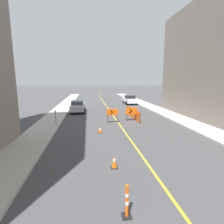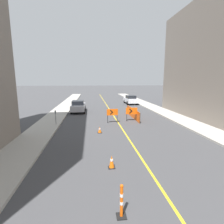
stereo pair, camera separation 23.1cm
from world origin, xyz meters
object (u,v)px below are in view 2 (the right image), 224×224
(delineator_post_front, at_px, (122,203))
(parked_car_curb_near, at_px, (78,106))
(traffic_cone_second, at_px, (112,162))
(parked_car_curb_mid, at_px, (131,100))
(parking_meter_far_curb, at_px, (55,114))
(arrow_barricade_primary, at_px, (112,113))
(arrow_barricade_secondary, at_px, (132,111))
(traffic_cone_third, at_px, (100,130))

(delineator_post_front, relative_size, parked_car_curb_near, 0.26)
(traffic_cone_second, distance_m, parked_car_curb_mid, 24.20)
(parking_meter_far_curb, bearing_deg, traffic_cone_second, -63.69)
(arrow_barricade_primary, xyz_separation_m, arrow_barricade_secondary, (2.14, 0.65, -0.02))
(traffic_cone_third, xyz_separation_m, delineator_post_front, (0.22, -9.15, 0.23))
(traffic_cone_third, relative_size, parking_meter_far_curb, 0.38)
(traffic_cone_third, bearing_deg, arrow_barricade_secondary, 47.43)
(arrow_barricade_secondary, xyz_separation_m, parked_car_curb_mid, (2.98, 13.48, -0.23))
(parked_car_curb_mid, bearing_deg, arrow_barricade_primary, -112.22)
(arrow_barricade_secondary, bearing_deg, parked_car_curb_mid, 83.17)
(delineator_post_front, relative_size, parking_meter_far_curb, 0.83)
(parked_car_curb_mid, bearing_deg, parked_car_curb_near, -143.33)
(arrow_barricade_secondary, height_order, parking_meter_far_curb, parking_meter_far_curb)
(arrow_barricade_primary, bearing_deg, traffic_cone_third, -119.06)
(parked_car_curb_near, relative_size, parked_car_curb_mid, 0.99)
(traffic_cone_second, height_order, parked_car_curb_near, parked_car_curb_near)
(arrow_barricade_primary, xyz_separation_m, parked_car_curb_near, (-3.88, 6.85, -0.25))
(traffic_cone_third, bearing_deg, parked_car_curb_mid, 69.27)
(parked_car_curb_mid, relative_size, parking_meter_far_curb, 3.20)
(parked_car_curb_near, bearing_deg, parked_car_curb_mid, 38.80)
(arrow_barricade_secondary, relative_size, parking_meter_far_curb, 1.05)
(arrow_barricade_secondary, xyz_separation_m, parking_meter_far_curb, (-7.63, -1.16, 0.09))
(traffic_cone_third, bearing_deg, parking_meter_far_curb, 145.59)
(traffic_cone_third, relative_size, delineator_post_front, 0.46)
(parked_car_curb_mid, distance_m, parking_meter_far_curb, 18.08)
(arrow_barricade_secondary, bearing_deg, arrow_barricade_primary, -157.41)
(arrow_barricade_primary, relative_size, parking_meter_far_curb, 1.05)
(traffic_cone_third, distance_m, parked_car_curb_near, 10.41)
(arrow_barricade_primary, relative_size, parked_car_curb_near, 0.33)
(traffic_cone_second, distance_m, traffic_cone_third, 5.97)
(arrow_barricade_secondary, height_order, parked_car_curb_near, parked_car_curb_near)
(parked_car_curb_near, xyz_separation_m, parked_car_curb_mid, (9.00, 7.28, 0.00))
(arrow_barricade_primary, bearing_deg, traffic_cone_second, -102.24)
(delineator_post_front, distance_m, parked_car_curb_mid, 27.30)
(parked_car_curb_near, bearing_deg, arrow_barricade_primary, -60.64)
(parking_meter_far_curb, bearing_deg, arrow_barricade_primary, 5.27)
(arrow_barricade_primary, distance_m, parked_car_curb_near, 7.87)
(arrow_barricade_primary, distance_m, parking_meter_far_curb, 5.51)
(traffic_cone_second, bearing_deg, delineator_post_front, -91.22)
(arrow_barricade_primary, height_order, parked_car_curb_mid, parked_car_curb_mid)
(arrow_barricade_primary, relative_size, parked_car_curb_mid, 0.33)
(arrow_barricade_primary, bearing_deg, arrow_barricade_secondary, 11.94)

